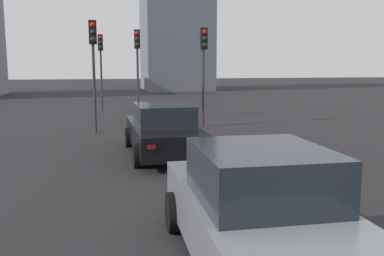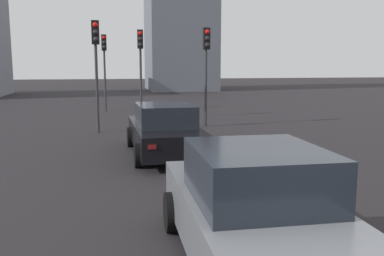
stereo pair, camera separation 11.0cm
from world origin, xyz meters
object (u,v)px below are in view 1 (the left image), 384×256
object	(u,v)px
car_grey_second	(256,209)
traffic_light_near_right	(93,53)
traffic_light_far_left	(204,56)
car_black_lead	(163,130)
traffic_light_near_left	(137,55)
traffic_light_far_right	(101,57)

from	to	relation	value
car_grey_second	traffic_light_near_right	xyz separation A→B (m)	(11.67, 2.25, 2.33)
traffic_light_far_left	car_black_lead	bearing A→B (deg)	-29.90
car_black_lead	car_grey_second	bearing A→B (deg)	-179.21
traffic_light_far_left	traffic_light_near_left	bearing A→B (deg)	-145.96
car_black_lead	traffic_light_near_right	bearing A→B (deg)	22.73
car_black_lead	traffic_light_far_right	world-z (taller)	traffic_light_far_right
car_black_lead	traffic_light_near_left	bearing A→B (deg)	-0.98
traffic_light_near_left	traffic_light_far_right	world-z (taller)	traffic_light_far_right
traffic_light_far_left	traffic_light_far_right	bearing A→B (deg)	-153.72
traffic_light_near_left	traffic_light_far_left	world-z (taller)	traffic_light_near_left
traffic_light_near_left	traffic_light_near_right	distance (m)	4.46
car_grey_second	traffic_light_near_left	distance (m)	15.84
traffic_light_far_left	traffic_light_far_right	world-z (taller)	traffic_light_far_right
traffic_light_near_right	traffic_light_far_left	size ratio (longest dim) A/B	1.03
car_black_lead	traffic_light_near_left	size ratio (longest dim) A/B	1.09
car_grey_second	car_black_lead	bearing A→B (deg)	3.00
car_black_lead	traffic_light_near_left	distance (m)	8.88
traffic_light_near_right	traffic_light_far_left	distance (m)	4.62
traffic_light_near_left	traffic_light_far_right	bearing A→B (deg)	-152.15
car_grey_second	traffic_light_near_left	bearing A→B (deg)	2.03
traffic_light_far_left	traffic_light_far_right	distance (m)	8.37
traffic_light_near_left	car_grey_second	bearing A→B (deg)	5.01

